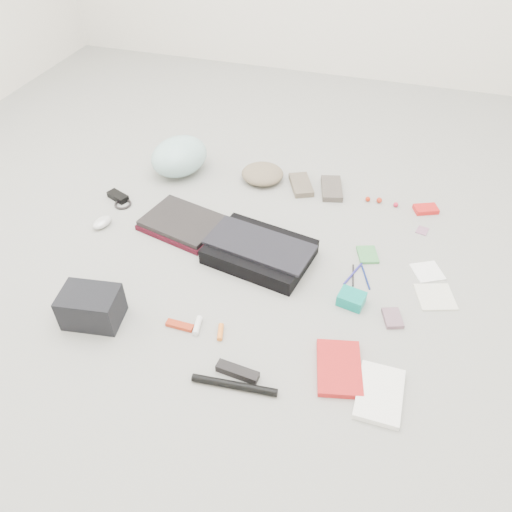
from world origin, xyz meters
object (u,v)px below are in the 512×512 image
(book_red, at_px, (339,368))
(bike_helmet, at_px, (179,156))
(camera_bag, at_px, (91,307))
(laptop, at_px, (183,221))
(messenger_bag, at_px, (260,252))
(accordion_wallet, at_px, (351,299))

(book_red, bearing_deg, bike_helmet, 123.00)
(bike_helmet, height_order, camera_bag, bike_helmet)
(laptop, distance_m, bike_helmet, 0.45)
(laptop, relative_size, bike_helmet, 1.07)
(bike_helmet, relative_size, camera_bag, 1.50)
(laptop, bearing_deg, messenger_bag, -0.42)
(bike_helmet, relative_size, book_red, 1.40)
(messenger_bag, distance_m, bike_helmet, 0.77)
(accordion_wallet, bearing_deg, camera_bag, -147.25)
(laptop, height_order, bike_helmet, bike_helmet)
(bike_helmet, bearing_deg, messenger_bag, -17.61)
(messenger_bag, xyz_separation_m, book_red, (0.41, -0.45, -0.02))
(book_red, relative_size, accordion_wallet, 2.27)
(messenger_bag, relative_size, bike_helmet, 1.34)
(book_red, bearing_deg, accordion_wallet, 79.03)
(camera_bag, relative_size, accordion_wallet, 2.13)
(bike_helmet, bearing_deg, camera_bag, -60.77)
(book_red, xyz_separation_m, accordion_wallet, (-0.01, 0.31, 0.01))
(camera_bag, distance_m, book_red, 0.89)
(laptop, relative_size, accordion_wallet, 3.42)
(laptop, distance_m, camera_bag, 0.60)
(messenger_bag, relative_size, laptop, 1.25)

